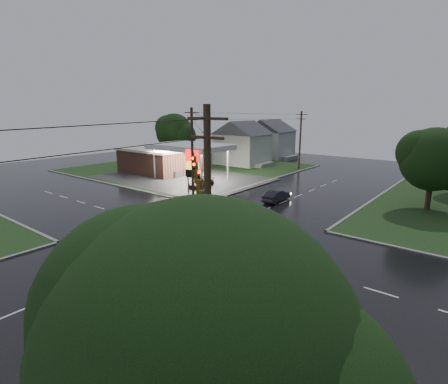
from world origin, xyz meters
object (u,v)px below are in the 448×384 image
Objects in this scene: utility_pole_se at (208,224)px; tree_se at (208,358)px; house_far at (270,138)px; tree_ne_near at (435,160)px; utility_pole_n at (300,139)px; house_near at (243,142)px; tree_nw_behind at (175,132)px; car_north at (276,196)px; utility_pole_nw at (192,153)px; pylon_sign at (192,165)px; gas_station at (165,158)px; car_crossing at (258,251)px; car_pump at (201,183)px.

utility_pole_se is 8.62m from tree_se.
tree_ne_near is (36.09, -26.01, 1.16)m from house_far.
utility_pole_n is 11.67m from house_near.
utility_pole_n is at bearing 18.21° from tree_nw_behind.
house_far is 2.50× the size of car_north.
utility_pole_nw is 1.00× the size of house_far.
tree_ne_near is at bearing 91.51° from tree_se.
pylon_sign is 0.54× the size of house_far.
utility_pole_nw is at bearing -40.10° from tree_nw_behind.
gas_station is at bearing 138.83° from tree_se.
utility_pole_se is 1.00× the size of house_far.
utility_pole_n is 25.63m from tree_nw_behind.
pylon_sign is at bearing 135.00° from utility_pole_nw.
utility_pole_nw is 40.48m from house_far.
utility_pole_se reaches higher than house_far.
house_near is (4.73, 16.30, 1.86)m from gas_station.
pylon_sign is (15.18, -9.20, 1.46)m from gas_station.
gas_station is 2.38× the size of utility_pole_se.
car_crossing is at bearing -32.14° from gas_station.
utility_pole_nw is at bearing 135.00° from utility_pole_se.
gas_station is 13.63m from tree_nw_behind.
tree_se reaches higher than car_crossing.
tree_se is 2.05× the size of car_north.
utility_pole_se is 1.05× the size of utility_pole_n.
utility_pole_se is (19.00, -19.00, 0.00)m from utility_pole_nw.
tree_nw_behind is (-23.34, 19.49, 2.17)m from pylon_sign.
tree_nw_behind is 1.11× the size of tree_ne_near.
house_far is 1.22× the size of tree_se.
tree_ne_near is 0.99× the size of tree_se.
pylon_sign is at bearing 43.32° from car_crossing.
utility_pole_se reaches higher than car_pump.
gas_station is 6.67× the size of car_crossing.
car_pump is at bearing -1.07° from car_north.
utility_pole_n is at bearing 145.90° from tree_ne_near.
car_pump is (-12.20, 0.10, -0.10)m from car_north.
house_far is at bearing 82.50° from gas_station.
gas_station is 2.62× the size of tree_nw_behind.
car_crossing is (-2.94, 8.95, -5.05)m from utility_pole_se.
tree_ne_near is 28.50m from car_pump.
utility_pole_n is at bearing 114.53° from tree_se.
house_far is 39.59m from car_north.
tree_nw_behind reaches higher than tree_se.
utility_pole_nw is at bearing -45.00° from pylon_sign.
tree_nw_behind is 36.80m from car_north.
tree_nw_behind is at bearing -155.02° from house_near.
car_crossing is 0.91× the size of car_pump.
tree_nw_behind reaches higher than pylon_sign.
gas_station is 4.37× the size of pylon_sign.
tree_ne_near is (47.98, -8.00, -0.62)m from tree_nw_behind.
car_north is at bearing 117.41° from tree_se.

